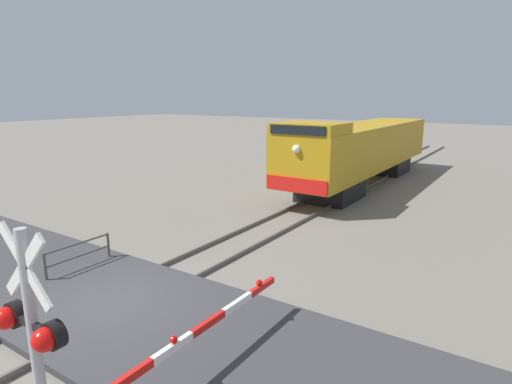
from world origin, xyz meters
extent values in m
plane|color=slate|center=(0.00, 0.00, 0.00)|extent=(160.00, 160.00, 0.00)
cube|color=#59544C|center=(-0.72, 0.00, 0.07)|extent=(0.08, 80.00, 0.15)
cube|color=#59544C|center=(0.72, 0.00, 0.07)|extent=(0.08, 80.00, 0.15)
cube|color=#38383A|center=(0.00, 0.00, 0.08)|extent=(36.00, 4.67, 0.16)
cube|color=black|center=(0.00, 13.47, 0.53)|extent=(2.61, 3.20, 1.05)
cube|color=black|center=(0.00, 22.58, 0.53)|extent=(2.61, 3.20, 1.05)
cube|color=#B28414|center=(0.00, 18.03, 2.28)|extent=(3.06, 16.57, 2.46)
cube|color=#B28414|center=(0.00, 10.97, 3.76)|extent=(3.00, 2.46, 0.49)
cube|color=black|center=(0.00, 9.71, 3.76)|extent=(2.61, 0.06, 0.39)
cube|color=red|center=(0.00, 9.70, 1.40)|extent=(2.91, 0.08, 0.64)
sphere|color=#F2EACC|center=(0.00, 9.69, 2.96)|extent=(0.36, 0.36, 0.36)
cylinder|color=#ADADB2|center=(3.66, -3.73, 1.86)|extent=(0.14, 0.14, 3.72)
cube|color=white|center=(3.66, -3.73, 3.27)|extent=(0.95, 0.04, 0.95)
cube|color=white|center=(3.66, -3.73, 3.27)|extent=(0.95, 0.04, 0.95)
cube|color=black|center=(3.66, -3.73, 2.52)|extent=(1.04, 0.08, 0.08)
sphere|color=red|center=(3.24, -3.83, 2.52)|extent=(0.28, 0.28, 0.28)
sphere|color=red|center=(4.08, -3.83, 2.52)|extent=(0.28, 0.28, 0.28)
cylinder|color=black|center=(3.24, -3.71, 2.52)|extent=(0.34, 0.14, 0.34)
cylinder|color=black|center=(4.08, -3.71, 2.52)|extent=(0.34, 0.14, 0.34)
cube|color=red|center=(3.65, -2.42, 0.98)|extent=(0.10, 0.94, 0.14)
cube|color=white|center=(3.65, -1.48, 0.98)|extent=(0.10, 0.94, 0.14)
cube|color=red|center=(3.65, -0.54, 0.98)|extent=(0.10, 0.94, 0.14)
cube|color=white|center=(3.65, 0.39, 0.98)|extent=(0.10, 0.94, 0.14)
cube|color=red|center=(3.65, 1.33, 0.98)|extent=(0.10, 0.94, 0.14)
sphere|color=red|center=(3.65, -1.45, 1.12)|extent=(0.14, 0.14, 0.14)
sphere|color=red|center=(3.65, 1.23, 1.12)|extent=(0.14, 0.14, 0.14)
cylinder|color=#4C4742|center=(-2.52, -0.19, 0.47)|extent=(0.08, 0.08, 0.95)
cylinder|color=#4C4742|center=(-2.52, 1.90, 0.47)|extent=(0.08, 0.08, 0.95)
cylinder|color=#4C4742|center=(-2.52, 0.86, 0.91)|extent=(0.06, 2.09, 0.06)
cylinder|color=#4C4742|center=(-2.52, 0.86, 0.52)|extent=(0.06, 2.09, 0.06)
camera|label=1|loc=(8.37, -6.03, 5.19)|focal=29.54mm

